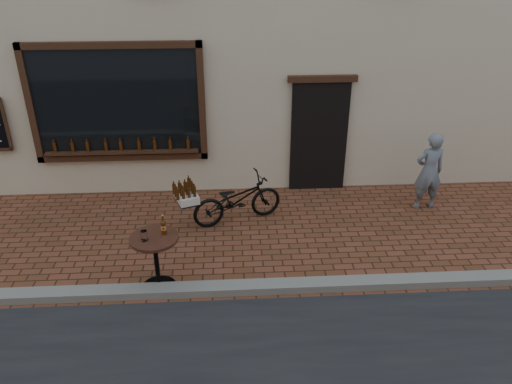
{
  "coord_description": "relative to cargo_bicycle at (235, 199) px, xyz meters",
  "views": [
    {
      "loc": [
        0.13,
        -5.6,
        4.61
      ],
      "look_at": [
        0.53,
        1.2,
        1.1
      ],
      "focal_mm": 35.0,
      "sensor_mm": 36.0,
      "label": 1
    }
  ],
  "objects": [
    {
      "name": "ground",
      "position": [
        -0.23,
        -2.21,
        -0.44
      ],
      "size": [
        90.0,
        90.0,
        0.0
      ],
      "primitive_type": "plane",
      "color": "#552E1B",
      "rests_on": "ground"
    },
    {
      "name": "kerb",
      "position": [
        -0.23,
        -2.01,
        -0.38
      ],
      "size": [
        90.0,
        0.25,
        0.12
      ],
      "primitive_type": "cube",
      "color": "slate",
      "rests_on": "ground"
    },
    {
      "name": "cargo_bicycle",
      "position": [
        0.0,
        0.0,
        0.0
      ],
      "size": [
        1.97,
        1.13,
        0.93
      ],
      "rotation": [
        0.0,
        0.0,
        1.91
      ],
      "color": "black",
      "rests_on": "ground"
    },
    {
      "name": "bistro_table",
      "position": [
        -1.17,
        -1.86,
        0.18
      ],
      "size": [
        0.69,
        0.69,
        1.18
      ],
      "color": "black",
      "rests_on": "ground"
    },
    {
      "name": "pedestrian",
      "position": [
        3.58,
        0.31,
        0.3
      ],
      "size": [
        0.56,
        0.39,
        1.49
      ],
      "primitive_type": "imported",
      "rotation": [
        0.0,
        0.0,
        3.2
      ],
      "color": "slate",
      "rests_on": "ground"
    }
  ]
}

